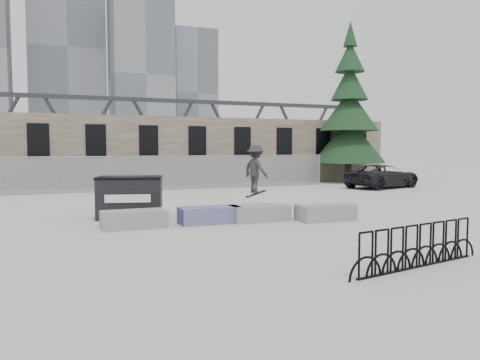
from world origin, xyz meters
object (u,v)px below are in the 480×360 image
Objects in this scene: planter_center_left at (210,214)px; bike_rack at (418,247)px; suv at (383,176)px; skateboarder at (256,169)px; spruce_tree at (349,119)px; planter_offset at (326,212)px; planter_center_right at (259,212)px; planter_far_left at (134,218)px; dumpster at (130,197)px.

bike_rack is at bearing -72.36° from planter_center_left.
skateboarder reaches higher than suv.
planter_offset is at bearing -127.25° from spruce_tree.
bike_rack reaches higher than planter_center_right.
planter_far_left is 4.58m from skateboarder.
planter_center_right is at bearing 150.68° from skateboarder.
spruce_tree is (15.18, 13.92, 4.25)m from planter_center_left.
skateboarder is (4.33, 0.39, 1.45)m from planter_far_left.
skateboarder is (-13.32, -13.50, -2.80)m from spruce_tree.
skateboarder reaches higher than planter_far_left.
planter_far_left is 2.16m from dumpster.
planter_offset is 0.50× the size of bike_rack.
dumpster is 1.38× the size of skateboarder.
planter_far_left is at bearing 78.17° from skateboarder.
suv is (12.01, 16.01, 0.28)m from bike_rack.
bike_rack is at bearing -56.39° from planter_far_left.
suv is (16.73, 8.91, 0.42)m from planter_far_left.
planter_far_left is at bearing -141.80° from spruce_tree.
planter_center_right is (4.20, -0.21, 0.00)m from planter_far_left.
bike_rack is at bearing -48.60° from dumpster.
dumpster reaches higher than suv.
dumpster is at bearing 136.61° from planter_center_left.
planter_offset is at bearing -18.62° from planter_center_right.
planter_center_left is at bearing -137.48° from spruce_tree.
suv reaches higher than bike_rack.
planter_far_left is 1.00× the size of planter_center_right.
spruce_tree is at bearing -25.29° from suv.
bike_rack is (2.25, -7.07, 0.14)m from planter_center_left.
planter_far_left is at bearing -80.41° from dumpster.
dumpster is 0.64× the size of bike_rack.
spruce_tree is at bearing 49.35° from dumpster.
dumpster is at bearing -145.96° from spruce_tree.
planter_offset is at bearing 118.69° from suv.
planter_center_right and planter_offset have the same top height.
bike_rack is at bearing 128.27° from suv.
planter_center_left is 1.00× the size of planter_center_right.
planter_far_left is 22.85m from spruce_tree.
planter_offset is (2.17, -0.73, 0.00)m from planter_center_right.
suv is at bearing 37.68° from dumpster.
planter_center_right is 4.63m from dumpster.
skateboarder reaches higher than planter_offset.
planter_center_right is at bearing -2.85° from planter_far_left.
planter_far_left is 0.17× the size of spruce_tree.
dumpster reaches higher than bike_rack.
bike_rack is 20.02m from suv.
planter_center_left is at bearing 107.64° from bike_rack.
planter_offset is 1.09× the size of skateboarder.
planter_center_right is at bearing -14.83° from dumpster.
suv is at bearing 43.55° from planter_offset.
planter_center_left is 2.39m from skateboarder.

